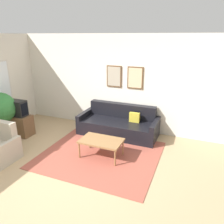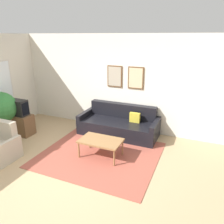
{
  "view_description": "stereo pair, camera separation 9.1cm",
  "coord_description": "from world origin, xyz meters",
  "px_view_note": "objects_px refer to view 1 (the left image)",
  "views": [
    {
      "loc": [
        2.38,
        -3.06,
        2.64
      ],
      "look_at": [
        0.46,
        1.66,
        0.85
      ],
      "focal_mm": 35.0,
      "sensor_mm": 36.0,
      "label": 1
    },
    {
      "loc": [
        2.47,
        -3.03,
        2.64
      ],
      "look_at": [
        0.46,
        1.66,
        0.85
      ],
      "focal_mm": 35.0,
      "sensor_mm": 36.0,
      "label": 2
    }
  ],
  "objects_px": {
    "couch": "(119,125)",
    "tv": "(16,108)",
    "coffee_table": "(101,142)",
    "potted_plant_tall": "(0,109)"
  },
  "relations": [
    {
      "from": "couch",
      "to": "tv",
      "type": "height_order",
      "value": "tv"
    },
    {
      "from": "couch",
      "to": "tv",
      "type": "relative_size",
      "value": 3.49
    },
    {
      "from": "couch",
      "to": "coffee_table",
      "type": "bearing_deg",
      "value": -87.23
    },
    {
      "from": "tv",
      "to": "coffee_table",
      "type": "bearing_deg",
      "value": -4.7
    },
    {
      "from": "couch",
      "to": "coffee_table",
      "type": "height_order",
      "value": "couch"
    },
    {
      "from": "tv",
      "to": "potted_plant_tall",
      "type": "bearing_deg",
      "value": -128.97
    },
    {
      "from": "couch",
      "to": "tv",
      "type": "bearing_deg",
      "value": -157.38
    },
    {
      "from": "tv",
      "to": "potted_plant_tall",
      "type": "relative_size",
      "value": 0.5
    },
    {
      "from": "tv",
      "to": "couch",
      "type": "bearing_deg",
      "value": 22.62
    },
    {
      "from": "coffee_table",
      "to": "tv",
      "type": "relative_size",
      "value": 1.52
    }
  ]
}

